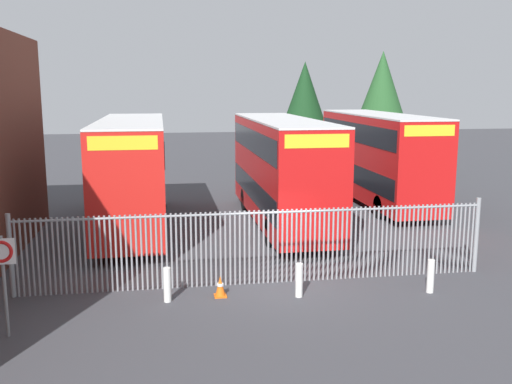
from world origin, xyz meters
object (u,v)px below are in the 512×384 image
at_px(bollard_center_front, 299,280).
at_px(bollard_near_right, 431,276).
at_px(speed_limit_sign_post, 2,263).
at_px(traffic_cone_by_gate, 220,286).
at_px(bollard_near_left, 167,285).
at_px(double_decker_bus_near_gate, 282,167).
at_px(double_decker_bus_behind_fence_right, 378,155).
at_px(double_decker_bus_behind_fence_left, 133,169).

xyz_separation_m(bollard_center_front, bollard_near_right, (3.72, -0.26, 0.00)).
bearing_deg(bollard_near_right, speed_limit_sign_post, -173.93).
relative_size(bollard_near_right, traffic_cone_by_gate, 1.61).
xyz_separation_m(bollard_near_left, traffic_cone_by_gate, (1.44, 0.16, -0.19)).
xyz_separation_m(bollard_near_right, traffic_cone_by_gate, (-5.86, 0.64, -0.19)).
height_order(double_decker_bus_near_gate, double_decker_bus_behind_fence_right, same).
bearing_deg(double_decker_bus_behind_fence_left, traffic_cone_by_gate, -72.52).
bearing_deg(double_decker_bus_behind_fence_right, bollard_near_left, -131.39).
xyz_separation_m(double_decker_bus_near_gate, double_decker_bus_behind_fence_right, (5.59, 3.62, 0.00)).
bearing_deg(double_decker_bus_near_gate, traffic_cone_by_gate, -112.95).
bearing_deg(double_decker_bus_behind_fence_right, bollard_near_right, -104.34).
xyz_separation_m(double_decker_bus_near_gate, bollard_center_front, (-1.29, -8.46, -1.95)).
xyz_separation_m(traffic_cone_by_gate, speed_limit_sign_post, (-5.12, -1.81, 1.49)).
height_order(double_decker_bus_behind_fence_left, bollard_near_left, double_decker_bus_behind_fence_left).
bearing_deg(bollard_near_right, traffic_cone_by_gate, 173.76).
bearing_deg(double_decker_bus_behind_fence_right, speed_limit_sign_post, -136.28).
bearing_deg(double_decker_bus_behind_fence_left, speed_limit_sign_post, -103.48).
height_order(double_decker_bus_behind_fence_right, bollard_near_right, double_decker_bus_behind_fence_right).
height_order(bollard_center_front, bollard_near_right, same).
bearing_deg(double_decker_bus_near_gate, double_decker_bus_behind_fence_right, 32.95).
relative_size(double_decker_bus_behind_fence_right, bollard_near_left, 11.38).
height_order(double_decker_bus_behind_fence_left, bollard_center_front, double_decker_bus_behind_fence_left).
relative_size(double_decker_bus_behind_fence_right, bollard_near_right, 11.38).
relative_size(bollard_center_front, bollard_near_right, 1.00).
relative_size(double_decker_bus_behind_fence_right, bollard_center_front, 11.38).
height_order(bollard_near_right, traffic_cone_by_gate, bollard_near_right).
relative_size(double_decker_bus_behind_fence_right, speed_limit_sign_post, 4.50).
bearing_deg(traffic_cone_by_gate, bollard_near_left, -173.74).
height_order(double_decker_bus_behind_fence_left, speed_limit_sign_post, double_decker_bus_behind_fence_left).
height_order(double_decker_bus_behind_fence_right, bollard_center_front, double_decker_bus_behind_fence_right).
xyz_separation_m(double_decker_bus_behind_fence_right, bollard_near_right, (-3.15, -12.34, -1.95)).
height_order(bollard_near_left, speed_limit_sign_post, speed_limit_sign_post).
bearing_deg(double_decker_bus_near_gate, bollard_near_right, -74.40).
xyz_separation_m(bollard_near_left, bollard_center_front, (3.58, -0.22, 0.00)).
bearing_deg(double_decker_bus_behind_fence_left, double_decker_bus_behind_fence_right, 15.61).
bearing_deg(double_decker_bus_near_gate, double_decker_bus_behind_fence_left, 176.60).
distance_m(bollard_near_left, bollard_center_front, 3.58).
height_order(bollard_center_front, speed_limit_sign_post, speed_limit_sign_post).
bearing_deg(bollard_near_right, bollard_near_left, 176.22).
xyz_separation_m(double_decker_bus_behind_fence_left, bollard_center_front, (4.79, -8.82, -1.95)).
height_order(bollard_near_left, bollard_center_front, same).
bearing_deg(bollard_near_left, double_decker_bus_near_gate, 59.45).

